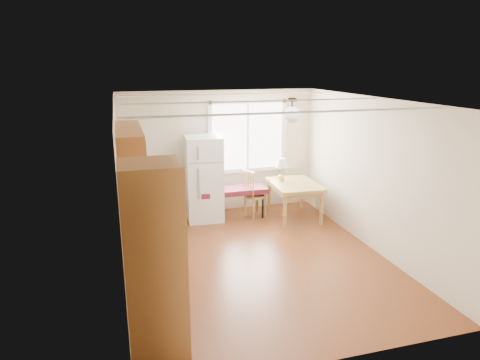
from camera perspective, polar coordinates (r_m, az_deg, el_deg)
name	(u,v)px	position (r m, az deg, el deg)	size (l,w,h in m)	color
room_shell	(257,184)	(6.47, 2.29, -0.51)	(4.60, 5.60, 2.62)	#4E2210
kitchen_run	(146,237)	(5.71, -12.42, -7.43)	(0.65, 3.40, 2.20)	brown
window_unit	(248,136)	(8.88, 1.02, 5.84)	(1.64, 0.05, 1.51)	white
pendant_light	(292,114)	(6.89, 6.93, 8.73)	(0.26, 0.26, 0.40)	#322416
refrigerator	(204,178)	(8.39, -4.81, 0.21)	(0.73, 0.74, 1.67)	white
bench	(233,191)	(8.49, -0.96, -1.51)	(1.35, 0.52, 0.62)	maroon
dining_table	(294,188)	(8.53, 7.28, -1.06)	(0.93, 1.21, 0.73)	olive
chair	(252,191)	(8.52, 1.56, -1.46)	(0.47, 0.47, 0.97)	olive
table_lamp	(282,165)	(8.55, 5.58, 2.06)	(0.26, 0.26, 0.46)	gold
coffee_maker	(148,242)	(5.05, -12.11, -8.05)	(0.23, 0.28, 0.38)	black
kettle	(142,220)	(5.87, -12.98, -5.19)	(0.12, 0.12, 0.23)	red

